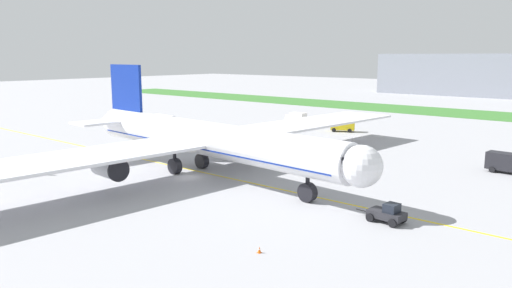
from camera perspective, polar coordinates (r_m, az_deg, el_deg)
ground_plane at (r=70.93m, az=-7.78°, el=-3.84°), size 600.00×600.00×0.00m
apron_taxi_line at (r=73.22m, az=-5.73°, el=-3.35°), size 280.00×0.36×0.01m
grass_median_strip at (r=161.96m, az=21.80°, el=3.37°), size 320.00×24.00×0.10m
airliner_foreground at (r=71.63m, az=-6.39°, el=0.64°), size 57.71×94.01×15.56m
pushback_tug at (r=53.29m, az=14.90°, el=-7.74°), size 5.55×2.61×2.10m
ground_crew_wingwalker_port at (r=77.89m, az=-23.30°, el=-2.52°), size 0.28×0.61×1.75m
traffic_cone_port_wing at (r=44.20m, az=0.39°, el=-12.07°), size 0.36×0.36×0.58m
traffic_cone_starboard_wing at (r=84.93m, az=-24.02°, el=-2.12°), size 0.36×0.36×0.58m
service_truck_baggage_loader at (r=125.03m, az=4.65°, el=3.00°), size 5.22×2.76×2.99m
service_truck_fuel_bowser at (r=81.30m, az=27.04°, el=-1.93°), size 6.34×2.93×2.97m
service_truck_catering_van at (r=114.27m, az=9.99°, el=2.11°), size 5.75×4.41×2.57m
terminal_building at (r=233.90m, az=25.11°, el=7.19°), size 92.06×20.00×18.00m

